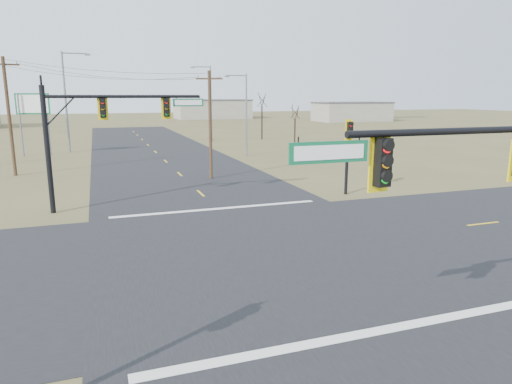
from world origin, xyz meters
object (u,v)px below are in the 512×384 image
at_px(pedestal_signal_ne, 349,141).
at_px(streetlight_b, 209,99).
at_px(streetlight_c, 68,96).
at_px(mast_arm_far, 104,121).
at_px(bare_tree_d, 262,100).
at_px(utility_pole_far, 9,115).
at_px(utility_pole_near, 210,123).
at_px(highway_sign, 33,112).
at_px(streetlight_a, 245,111).
at_px(bare_tree_c, 295,111).

distance_m(pedestal_signal_ne, streetlight_b, 38.50).
bearing_deg(streetlight_c, mast_arm_far, -79.31).
bearing_deg(bare_tree_d, utility_pole_far, -142.52).
distance_m(streetlight_b, bare_tree_d, 7.84).
bearing_deg(utility_pole_near, pedestal_signal_ne, -50.64).
height_order(highway_sign, bare_tree_d, bare_tree_d).
distance_m(pedestal_signal_ne, bare_tree_d, 39.06).
height_order(utility_pole_near, streetlight_a, streetlight_a).
xyz_separation_m(streetlight_b, streetlight_c, (-18.25, -7.37, 0.42)).
relative_size(utility_pole_far, bare_tree_d, 1.31).
bearing_deg(streetlight_a, pedestal_signal_ne, -87.15).
distance_m(pedestal_signal_ne, bare_tree_c, 28.95).
xyz_separation_m(pedestal_signal_ne, bare_tree_c, (8.53, 27.65, 0.91)).
bearing_deg(pedestal_signal_ne, streetlight_c, 117.88).
xyz_separation_m(highway_sign, bare_tree_d, (29.48, 9.83, 1.12)).
distance_m(streetlight_b, streetlight_c, 19.68).
bearing_deg(bare_tree_c, bare_tree_d, 93.48).
bearing_deg(utility_pole_near, streetlight_c, 116.36).
relative_size(mast_arm_far, streetlight_a, 1.02).
relative_size(streetlight_b, bare_tree_c, 1.86).
distance_m(utility_pole_far, streetlight_a, 22.05).
bearing_deg(streetlight_c, pedestal_signal_ne, -55.11).
relative_size(highway_sign, streetlight_a, 0.77).
bearing_deg(streetlight_b, highway_sign, -137.25).
bearing_deg(streetlight_c, streetlight_b, 26.53).
xyz_separation_m(pedestal_signal_ne, streetlight_b, (0.05, 38.42, 2.37)).
xyz_separation_m(utility_pole_near, bare_tree_d, (14.97, 29.56, 1.45)).
xyz_separation_m(utility_pole_near, streetlight_b, (7.14, 29.79, 1.56)).
bearing_deg(highway_sign, pedestal_signal_ne, -37.69).
bearing_deg(streetlight_a, streetlight_c, 151.02).
bearing_deg(mast_arm_far, highway_sign, 101.57).
distance_m(utility_pole_near, streetlight_b, 30.67).
height_order(mast_arm_far, bare_tree_c, mast_arm_far).
distance_m(streetlight_c, bare_tree_c, 27.00).
height_order(utility_pole_far, streetlight_c, streetlight_c).
height_order(streetlight_b, streetlight_c, streetlight_c).
relative_size(bare_tree_c, bare_tree_d, 0.79).
distance_m(highway_sign, bare_tree_c, 30.13).
xyz_separation_m(streetlight_a, streetlight_b, (0.50, 17.86, 1.05)).
bearing_deg(pedestal_signal_ne, streetlight_a, 88.76).
relative_size(mast_arm_far, streetlight_b, 0.84).
relative_size(pedestal_signal_ne, highway_sign, 0.74).
bearing_deg(highway_sign, streetlight_b, 39.97).
distance_m(mast_arm_far, streetlight_c, 30.09).
xyz_separation_m(streetlight_a, bare_tree_d, (8.34, 17.63, 0.93)).
bearing_deg(mast_arm_far, streetlight_b, 65.93).
height_order(utility_pole_near, highway_sign, utility_pole_near).
bearing_deg(highway_sign, streetlight_c, 53.39).
xyz_separation_m(mast_arm_far, streetlight_a, (14.51, 19.40, -0.19)).
bearing_deg(streetlight_b, streetlight_c, -140.18).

